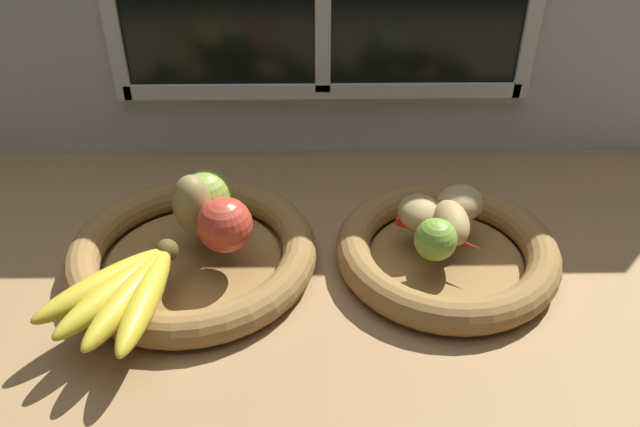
{
  "coord_description": "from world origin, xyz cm",
  "views": [
    {
      "loc": [
        -1.8,
        -70.06,
        57.48
      ],
      "look_at": [
        -0.85,
        -1.83,
        8.57
      ],
      "focal_mm": 36.74,
      "sensor_mm": 36.0,
      "label": 1
    }
  ],
  "objects_px": {
    "fruit_bowl_left": "(193,254)",
    "potato_oblong": "(419,212)",
    "fruit_bowl_right": "(447,251)",
    "lime_near": "(435,239)",
    "potato_large": "(451,222)",
    "banana_bunch_front": "(124,291)",
    "pear_brown": "(193,206)",
    "apple_red_right": "(225,225)",
    "chili_pepper": "(439,234)",
    "potato_back": "(460,203)",
    "apple_green_back": "(206,198)"
  },
  "relations": [
    {
      "from": "fruit_bowl_left",
      "to": "potato_oblong",
      "type": "bearing_deg",
      "value": 5.42
    },
    {
      "from": "apple_red_right",
      "to": "lime_near",
      "type": "relative_size",
      "value": 1.32
    },
    {
      "from": "apple_green_back",
      "to": "potato_back",
      "type": "bearing_deg",
      "value": 0.48
    },
    {
      "from": "banana_bunch_front",
      "to": "lime_near",
      "type": "bearing_deg",
      "value": 11.87
    },
    {
      "from": "banana_bunch_front",
      "to": "potato_large",
      "type": "bearing_deg",
      "value": 16.5
    },
    {
      "from": "apple_red_right",
      "to": "pear_brown",
      "type": "distance_m",
      "value": 0.06
    },
    {
      "from": "fruit_bowl_right",
      "to": "chili_pepper",
      "type": "relative_size",
      "value": 2.46
    },
    {
      "from": "pear_brown",
      "to": "lime_near",
      "type": "height_order",
      "value": "pear_brown"
    },
    {
      "from": "apple_green_back",
      "to": "banana_bunch_front",
      "type": "height_order",
      "value": "apple_green_back"
    },
    {
      "from": "fruit_bowl_right",
      "to": "potato_back",
      "type": "height_order",
      "value": "potato_back"
    },
    {
      "from": "apple_red_right",
      "to": "pear_brown",
      "type": "bearing_deg",
      "value": 143.34
    },
    {
      "from": "pear_brown",
      "to": "fruit_bowl_left",
      "type": "bearing_deg",
      "value": -108.13
    },
    {
      "from": "fruit_bowl_right",
      "to": "lime_near",
      "type": "height_order",
      "value": "lime_near"
    },
    {
      "from": "potato_large",
      "to": "chili_pepper",
      "type": "distance_m",
      "value": 0.02
    },
    {
      "from": "fruit_bowl_left",
      "to": "chili_pepper",
      "type": "xyz_separation_m",
      "value": [
        0.33,
        -0.0,
        0.03
      ]
    },
    {
      "from": "pear_brown",
      "to": "potato_oblong",
      "type": "xyz_separation_m",
      "value": [
        0.3,
        0.01,
        -0.02
      ]
    },
    {
      "from": "potato_back",
      "to": "fruit_bowl_right",
      "type": "bearing_deg",
      "value": -114.44
    },
    {
      "from": "pear_brown",
      "to": "banana_bunch_front",
      "type": "height_order",
      "value": "pear_brown"
    },
    {
      "from": "fruit_bowl_left",
      "to": "potato_large",
      "type": "xyz_separation_m",
      "value": [
        0.34,
        -0.0,
        0.05
      ]
    },
    {
      "from": "potato_large",
      "to": "chili_pepper",
      "type": "height_order",
      "value": "potato_large"
    },
    {
      "from": "apple_red_right",
      "to": "potato_large",
      "type": "xyz_separation_m",
      "value": [
        0.29,
        0.02,
        -0.01
      ]
    },
    {
      "from": "apple_red_right",
      "to": "apple_green_back",
      "type": "relative_size",
      "value": 0.97
    },
    {
      "from": "apple_red_right",
      "to": "potato_back",
      "type": "distance_m",
      "value": 0.32
    },
    {
      "from": "apple_green_back",
      "to": "fruit_bowl_right",
      "type": "bearing_deg",
      "value": -7.48
    },
    {
      "from": "banana_bunch_front",
      "to": "chili_pepper",
      "type": "distance_m",
      "value": 0.4
    },
    {
      "from": "chili_pepper",
      "to": "potato_back",
      "type": "bearing_deg",
      "value": 88.27
    },
    {
      "from": "fruit_bowl_right",
      "to": "lime_near",
      "type": "xyz_separation_m",
      "value": [
        -0.03,
        -0.04,
        0.05
      ]
    },
    {
      "from": "fruit_bowl_left",
      "to": "potato_large",
      "type": "relative_size",
      "value": 4.21
    },
    {
      "from": "pear_brown",
      "to": "chili_pepper",
      "type": "distance_m",
      "value": 0.32
    },
    {
      "from": "banana_bunch_front",
      "to": "lime_near",
      "type": "height_order",
      "value": "lime_near"
    },
    {
      "from": "potato_large",
      "to": "potato_oblong",
      "type": "relative_size",
      "value": 1.24
    },
    {
      "from": "fruit_bowl_right",
      "to": "potato_back",
      "type": "distance_m",
      "value": 0.07
    },
    {
      "from": "potato_back",
      "to": "lime_near",
      "type": "distance_m",
      "value": 0.1
    },
    {
      "from": "potato_oblong",
      "to": "lime_near",
      "type": "distance_m",
      "value": 0.07
    },
    {
      "from": "potato_back",
      "to": "chili_pepper",
      "type": "height_order",
      "value": "potato_back"
    },
    {
      "from": "banana_bunch_front",
      "to": "potato_large",
      "type": "distance_m",
      "value": 0.42
    },
    {
      "from": "potato_oblong",
      "to": "chili_pepper",
      "type": "relative_size",
      "value": 0.53
    },
    {
      "from": "fruit_bowl_left",
      "to": "potato_oblong",
      "type": "relative_size",
      "value": 5.21
    },
    {
      "from": "pear_brown",
      "to": "lime_near",
      "type": "bearing_deg",
      "value": -10.23
    },
    {
      "from": "potato_back",
      "to": "potato_oblong",
      "type": "relative_size",
      "value": 1.06
    },
    {
      "from": "pear_brown",
      "to": "lime_near",
      "type": "distance_m",
      "value": 0.31
    },
    {
      "from": "apple_red_right",
      "to": "chili_pepper",
      "type": "height_order",
      "value": "apple_red_right"
    },
    {
      "from": "fruit_bowl_left",
      "to": "potato_oblong",
      "type": "xyz_separation_m",
      "value": [
        0.3,
        0.03,
        0.05
      ]
    },
    {
      "from": "fruit_bowl_left",
      "to": "potato_back",
      "type": "height_order",
      "value": "potato_back"
    },
    {
      "from": "potato_oblong",
      "to": "fruit_bowl_right",
      "type": "bearing_deg",
      "value": -37.87
    },
    {
      "from": "fruit_bowl_right",
      "to": "banana_bunch_front",
      "type": "distance_m",
      "value": 0.42
    },
    {
      "from": "apple_green_back",
      "to": "chili_pepper",
      "type": "distance_m",
      "value": 0.31
    },
    {
      "from": "chili_pepper",
      "to": "banana_bunch_front",
      "type": "bearing_deg",
      "value": -130.56
    },
    {
      "from": "banana_bunch_front",
      "to": "potato_oblong",
      "type": "relative_size",
      "value": 3.02
    },
    {
      "from": "banana_bunch_front",
      "to": "lime_near",
      "type": "xyz_separation_m",
      "value": [
        0.37,
        0.08,
        0.01
      ]
    }
  ]
}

